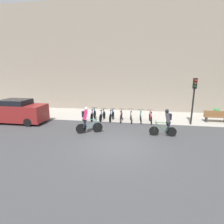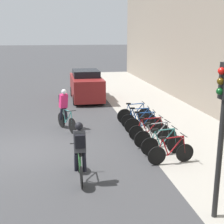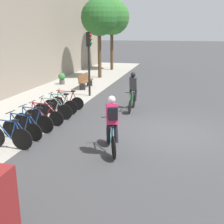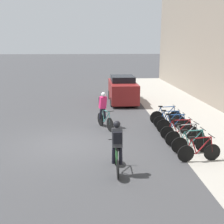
{
  "view_description": "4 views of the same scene",
  "coord_description": "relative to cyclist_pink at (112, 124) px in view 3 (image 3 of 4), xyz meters",
  "views": [
    {
      "loc": [
        1.1,
        -8.77,
        4.01
      ],
      "look_at": [
        -0.96,
        4.21,
        0.9
      ],
      "focal_mm": 28.0,
      "sensor_mm": 36.0,
      "label": 1
    },
    {
      "loc": [
        10.86,
        1.41,
        4.08
      ],
      "look_at": [
        -0.16,
        3.41,
        1.23
      ],
      "focal_mm": 50.0,
      "sensor_mm": 36.0,
      "label": 2
    },
    {
      "loc": [
        -9.78,
        -0.16,
        3.55
      ],
      "look_at": [
        -0.48,
        2.15,
        0.78
      ],
      "focal_mm": 45.0,
      "sensor_mm": 36.0,
      "label": 3
    },
    {
      "loc": [
        11.04,
        1.3,
        4.06
      ],
      "look_at": [
        -0.31,
        2.01,
        1.26
      ],
      "focal_mm": 45.0,
      "sensor_mm": 36.0,
      "label": 4
    }
  ],
  "objects": [
    {
      "name": "street_tree_1",
      "position": [
        18.48,
        4.6,
        3.79
      ],
      "size": [
        3.19,
        3.19,
        6.36
      ],
      "color": "#4C3823",
      "rests_on": "ground"
    },
    {
      "name": "traffic_light_pole",
      "position": [
        7.31,
        3.11,
        1.49
      ],
      "size": [
        0.26,
        0.3,
        3.5
      ],
      "color": "black",
      "rests_on": "ground"
    },
    {
      "name": "parked_bike_5",
      "position": [
        3.49,
        3.21,
        -0.56
      ],
      "size": [
        0.46,
        1.59,
        0.95
      ],
      "color": "black",
      "rests_on": "ground"
    },
    {
      "name": "kerb_strip",
      "position": [
        2.25,
        5.03,
        -0.94
      ],
      "size": [
        44.0,
        4.5,
        0.01
      ],
      "primitive_type": "cube",
      "color": "#A39E93",
      "rests_on": "ground"
    },
    {
      "name": "parked_bike_0",
      "position": [
        -0.41,
        3.21,
        -0.54
      ],
      "size": [
        0.46,
        1.66,
        0.98
      ],
      "color": "black",
      "rests_on": "ground"
    },
    {
      "name": "cyclist_pink",
      "position": [
        0.0,
        0.0,
        0.0
      ],
      "size": [
        1.64,
        0.75,
        1.78
      ],
      "color": "black",
      "rests_on": "ground"
    },
    {
      "name": "parked_bike_3",
      "position": [
        1.93,
        3.21,
        -0.57
      ],
      "size": [
        0.46,
        1.66,
        0.93
      ],
      "color": "black",
      "rests_on": "ground"
    },
    {
      "name": "parked_bike_4",
      "position": [
        2.72,
        3.21,
        -0.55
      ],
      "size": [
        0.46,
        1.69,
        0.96
      ],
      "color": "black",
      "rests_on": "ground"
    },
    {
      "name": "cyclist_grey",
      "position": [
        5.05,
        0.25,
        0.0
      ],
      "size": [
        1.69,
        0.46,
        1.75
      ],
      "color": "black",
      "rests_on": "ground"
    },
    {
      "name": "potted_plant",
      "position": [
        10.25,
        6.1,
        -0.51
      ],
      "size": [
        0.48,
        0.48,
        0.78
      ],
      "color": "#56514C",
      "rests_on": "ground"
    },
    {
      "name": "parked_bike_2",
      "position": [
        1.15,
        3.21,
        -0.55
      ],
      "size": [
        0.46,
        1.63,
        0.97
      ],
      "color": "black",
      "rests_on": "ground"
    },
    {
      "name": "ground",
      "position": [
        2.25,
        -1.72,
        -0.95
      ],
      "size": [
        200.0,
        200.0,
        0.0
      ],
      "primitive_type": "plane",
      "color": "#3D3D3F"
    },
    {
      "name": "parked_bike_6",
      "position": [
        4.28,
        3.21,
        -0.57
      ],
      "size": [
        0.46,
        1.58,
        0.94
      ],
      "color": "black",
      "rests_on": "ground"
    },
    {
      "name": "street_tree_0",
      "position": [
        13.72,
        4.4,
        3.55
      ],
      "size": [
        2.74,
        2.74,
        5.9
      ],
      "color": "#4C3823",
      "rests_on": "ground"
    },
    {
      "name": "bench",
      "position": [
        9.43,
        4.12,
        -0.47
      ],
      "size": [
        1.77,
        0.44,
        0.89
      ],
      "color": "brown",
      "rests_on": "ground"
    },
    {
      "name": "parked_bike_1",
      "position": [
        0.37,
        3.21,
        -0.56
      ],
      "size": [
        0.46,
        1.58,
        0.95
      ],
      "color": "black",
      "rests_on": "ground"
    }
  ]
}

